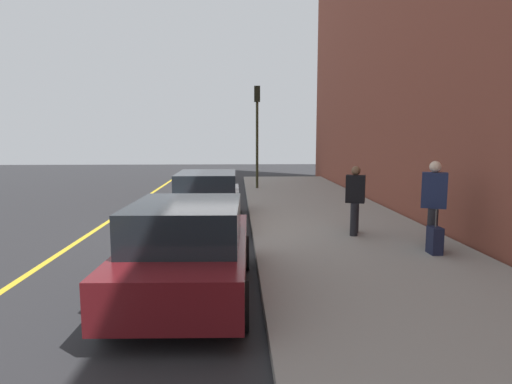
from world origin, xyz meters
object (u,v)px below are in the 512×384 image
rolling_suitcase (435,240)px  pedestrian_navy_coat (434,202)px  parked_car_maroon (188,249)px  parked_car_silver (207,198)px  pedestrian_black_coat (355,198)px  traffic_light_pole (257,120)px

rolling_suitcase → pedestrian_navy_coat: bearing=-17.9°
parked_car_maroon → parked_car_silver: same height
pedestrian_black_coat → traffic_light_pole: size_ratio=0.36×
parked_car_maroon → parked_car_silver: size_ratio=0.91×
parked_car_silver → pedestrian_black_coat: size_ratio=2.77×
parked_car_maroon → parked_car_silver: (5.60, 0.09, 0.00)m
pedestrian_navy_coat → traffic_light_pole: size_ratio=0.40×
parked_car_maroon → pedestrian_navy_coat: pedestrian_navy_coat is taller
parked_car_silver → pedestrian_navy_coat: bearing=-124.6°
rolling_suitcase → traffic_light_pole: bearing=15.0°
parked_car_silver → rolling_suitcase: bearing=-128.8°
parked_car_maroon → rolling_suitcase: size_ratio=4.60×
parked_car_maroon → rolling_suitcase: bearing=-70.1°
pedestrian_navy_coat → pedestrian_black_coat: size_ratio=1.12×
parked_car_maroon → traffic_light_pole: size_ratio=0.90×
pedestrian_navy_coat → pedestrian_black_coat: (1.36, 1.29, -0.10)m
pedestrian_navy_coat → rolling_suitcase: pedestrian_navy_coat is taller
parked_car_silver → traffic_light_pole: bearing=-13.1°
parked_car_silver → pedestrian_black_coat: (-2.07, -3.69, 0.27)m
pedestrian_navy_coat → traffic_light_pole: bearing=16.3°
pedestrian_black_coat → rolling_suitcase: bearing=-147.9°
parked_car_silver → pedestrian_black_coat: bearing=-119.3°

